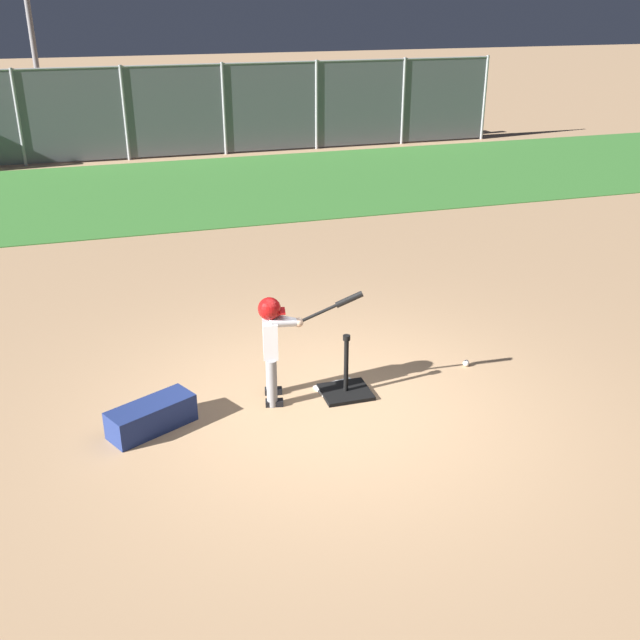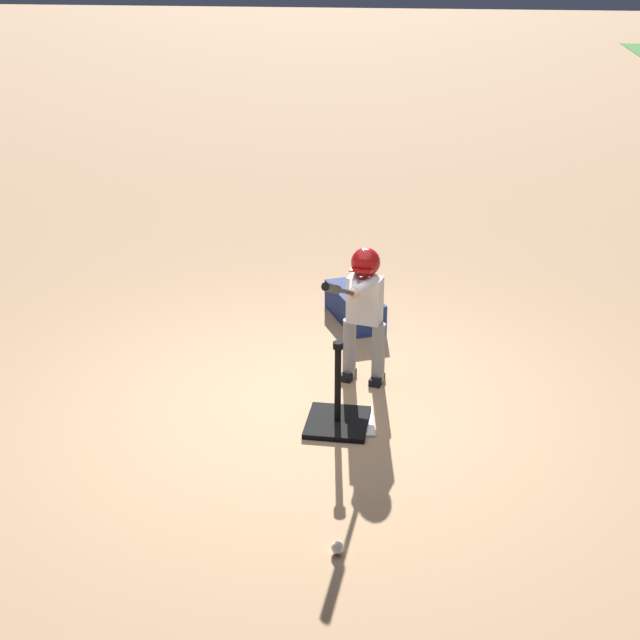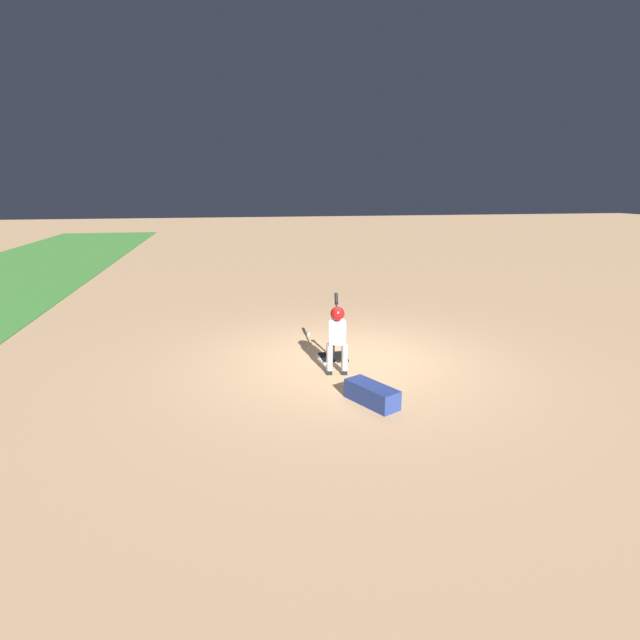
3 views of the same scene
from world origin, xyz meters
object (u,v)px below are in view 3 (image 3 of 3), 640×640
Objects in this scene: batting_tee at (333,354)px; batter_child at (337,331)px; equipment_bag at (372,394)px; baseball at (308,334)px.

batter_child is (-0.73, 0.10, 0.65)m from batting_tee.
batter_child is at bearing 172.19° from batting_tee.
batter_child is 1.40× the size of equipment_bag.
batting_tee is at bearing -172.22° from baseball.
batter_child reaches higher than baseball.
equipment_bag reaches higher than baseball.
batting_tee is 1.51m from baseball.
batting_tee is 2.01m from equipment_bag.
batter_child is 2.33m from baseball.
baseball is 0.09× the size of equipment_bag.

